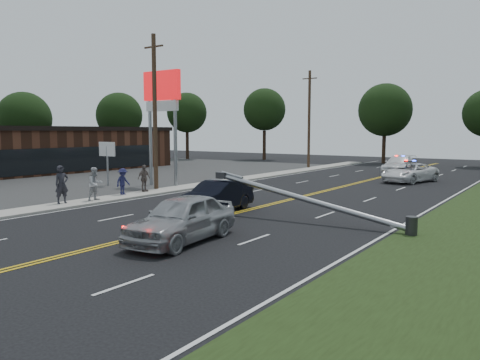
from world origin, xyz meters
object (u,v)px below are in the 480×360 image
Objects in this scene: utility_pole_mid at (155,112)px; bystander_c at (123,181)px; utility_pole_far at (309,119)px; fallen_streetlight at (316,202)px; bystander_b at (95,184)px; crashed_sedan at (217,197)px; emergency_b at (400,165)px; bystander_d at (144,178)px; small_sign at (107,153)px; emergency_a at (410,173)px; pylon_sign at (162,100)px; waiting_sedan at (182,218)px; bystander_a at (62,184)px.

utility_pole_mid is 5.28m from bystander_c.
utility_pole_mid is at bearing -90.00° from utility_pole_far.
bystander_b reaches higher than fallen_streetlight.
crashed_sedan is 0.80× the size of emergency_b.
fallen_streetlight is at bearing -80.94° from bystander_b.
utility_pole_far is 5.99× the size of bystander_d.
small_sign is 1.72× the size of bystander_b.
emergency_b is at bearing 55.59° from small_sign.
bystander_c is (-11.75, -17.85, 0.18)m from emergency_a.
pylon_sign is 1.64× the size of waiting_sedan.
utility_pole_far reaches higher than small_sign.
waiting_sedan is (-2.41, -5.70, -0.09)m from fallen_streetlight.
crashed_sedan is (-5.14, -0.20, -0.17)m from fallen_streetlight.
crashed_sedan is at bearing -109.57° from bystander_d.
emergency_b is 2.87× the size of bystander_a.
small_sign reaches higher than waiting_sedan.
bystander_a is (-12.89, -3.31, 0.19)m from fallen_streetlight.
waiting_sedan is 2.93× the size of bystander_d.
fallen_streetlight reaches higher than emergency_a.
utility_pole_mid is at bearing 0.00° from small_sign.
fallen_streetlight is 13.31m from bystander_a.
small_sign is 18.58m from waiting_sedan.
fallen_streetlight is at bearing -22.22° from pylon_sign.
crashed_sedan is at bearing -177.74° from fallen_streetlight.
waiting_sedan is at bearing -92.54° from emergency_b.
utility_pole_far is 33.82m from waiting_sedan.
emergency_b is 3.17× the size of bystander_b.
utility_pole_mid is 19.57m from emergency_a.
bystander_a is 4.13m from bystander_c.
bystander_a reaches higher than waiting_sedan.
fallen_streetlight is 25.31m from emergency_b.
small_sign is 22.51m from emergency_a.
utility_pole_far is at bearing 163.56° from emergency_a.
bystander_b is at bearing -112.98° from emergency_b.
emergency_b reaches higher than crashed_sedan.
utility_pole_mid is at bearing -56.98° from pylon_sign.
fallen_streetlight is at bearing -12.40° from small_sign.
fallen_streetlight is at bearing -66.44° from bystander_a.
bystander_d is at bearing -15.91° from small_sign.
bystander_c is (-7.80, 1.02, 0.15)m from crashed_sedan.
emergency_b is (10.90, 19.02, -5.17)m from pylon_sign.
emergency_b is at bearing -8.65° from bystander_a.
bystander_c is at bearing 168.50° from crashed_sedan.
bystander_a is at bearing -103.48° from emergency_a.
bystander_c is at bearing 14.70° from bystander_b.
pylon_sign is 1.76× the size of crashed_sedan.
pylon_sign reaches higher than bystander_c.
bystander_b is (1.01, -5.60, -4.06)m from utility_pole_mid.
utility_pole_far is (0.00, 22.00, 0.00)m from utility_pole_mid.
utility_pole_mid reaches higher than crashed_sedan.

